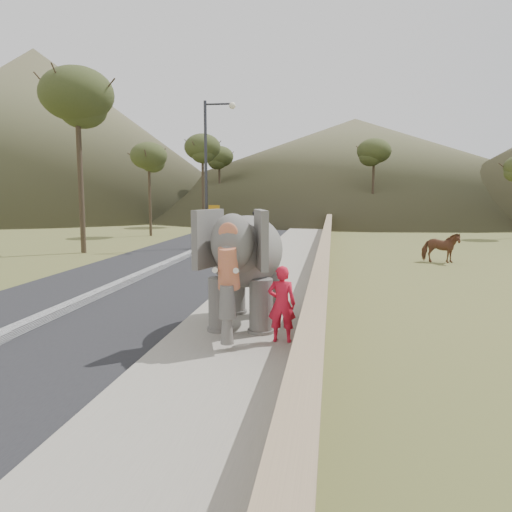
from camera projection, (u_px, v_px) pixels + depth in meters
The scene contains 13 objects.
ground at pixel (228, 358), 9.58m from camera, with size 160.00×160.00×0.00m, color olive.
road at pixel (158, 270), 20.13m from camera, with size 7.00×120.00×0.03m, color black.
median at pixel (158, 268), 20.12m from camera, with size 0.35×120.00×0.22m, color black.
walkway at pixel (281, 271), 19.37m from camera, with size 3.00×120.00×0.15m, color #9E9687.
parapet at pixel (324, 260), 19.06m from camera, with size 0.30×120.00×1.10m, color tan.
lamppost at pixel (211, 160), 27.18m from camera, with size 1.76×0.36×8.00m.
signboard at pixel (214, 219), 27.32m from camera, with size 0.60×0.08×2.40m.
cow at pixel (441, 248), 22.15m from camera, with size 0.73×1.61×1.36m, color brown.
hill_left at pixel (38, 133), 67.78m from camera, with size 60.00×60.00×22.00m, color brown.
hill_far at pixel (354, 165), 76.50m from camera, with size 80.00×80.00×14.00m, color brown.
elephant_and_man at pixel (248, 267), 11.47m from camera, with size 2.16×3.64×2.62m.
motorcyclist at pixel (259, 230), 30.91m from camera, with size 1.17×1.78×1.93m.
trees at pixel (323, 179), 36.33m from camera, with size 48.17×44.20×9.53m.
Camera 1 is at (1.94, -9.05, 3.20)m, focal length 35.00 mm.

